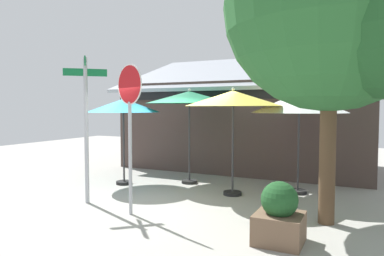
% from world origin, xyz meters
% --- Properties ---
extents(ground_plane, '(28.00, 28.00, 0.10)m').
position_xyz_m(ground_plane, '(0.00, 0.00, -0.05)').
color(ground_plane, '#9E9B93').
extents(cafe_building, '(8.63, 4.72, 4.18)m').
position_xyz_m(cafe_building, '(0.22, 5.50, 1.57)').
color(cafe_building, '#473833').
rests_on(cafe_building, ground).
extents(street_sign_post, '(0.72, 0.75, 3.20)m').
position_xyz_m(street_sign_post, '(-1.54, -0.81, 1.96)').
color(street_sign_post, '#A8AAB2').
rests_on(street_sign_post, ground).
extents(stop_sign, '(0.75, 0.28, 2.96)m').
position_xyz_m(stop_sign, '(-0.17, -1.09, 2.07)').
color(stop_sign, '#A8AAB2').
rests_on(stop_sign, ground).
extents(patio_umbrella_teal_left, '(2.02, 2.02, 2.42)m').
position_xyz_m(patio_umbrella_teal_left, '(-1.98, 1.12, 2.14)').
color(patio_umbrella_teal_left, black).
rests_on(patio_umbrella_teal_left, ground).
extents(patio_umbrella_forest_green_center, '(2.43, 2.43, 2.63)m').
position_xyz_m(patio_umbrella_forest_green_center, '(-0.42, 2.03, 2.37)').
color(patio_umbrella_forest_green_center, black).
rests_on(patio_umbrella_forest_green_center, ground).
extents(patio_umbrella_mustard_right, '(2.32, 2.32, 2.59)m').
position_xyz_m(patio_umbrella_mustard_right, '(1.12, 1.28, 2.31)').
color(patio_umbrella_mustard_right, black).
rests_on(patio_umbrella_mustard_right, ground).
extents(patio_umbrella_ivory_far_right, '(2.31, 2.31, 2.54)m').
position_xyz_m(patio_umbrella_ivory_far_right, '(2.51, 2.13, 2.21)').
color(patio_umbrella_ivory_far_right, black).
rests_on(patio_umbrella_ivory_far_right, ground).
extents(shade_tree, '(4.29, 3.80, 5.84)m').
position_xyz_m(shade_tree, '(3.64, -0.11, 3.83)').
color(shade_tree, brown).
rests_on(shade_tree, ground).
extents(sidewalk_planter, '(0.73, 0.73, 0.97)m').
position_xyz_m(sidewalk_planter, '(2.80, -1.29, 0.43)').
color(sidewalk_planter, brown).
rests_on(sidewalk_planter, ground).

